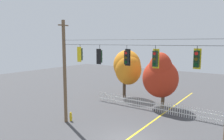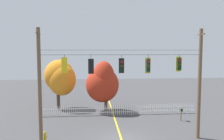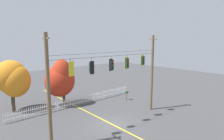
{
  "view_description": "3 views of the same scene",
  "coord_description": "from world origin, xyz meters",
  "px_view_note": "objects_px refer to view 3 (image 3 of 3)",
  "views": [
    {
      "loc": [
        7.67,
        -12.7,
        7.16
      ],
      "look_at": [
        -1.34,
        0.06,
        5.11
      ],
      "focal_mm": 34.04,
      "sensor_mm": 36.0,
      "label": 1
    },
    {
      "loc": [
        -2.3,
        -17.45,
        7.28
      ],
      "look_at": [
        -0.82,
        -0.28,
        5.8
      ],
      "focal_mm": 35.83,
      "sensor_mm": 36.0,
      "label": 2
    },
    {
      "loc": [
        -11.88,
        -13.54,
        8.43
      ],
      "look_at": [
        -0.31,
        -0.36,
        5.68
      ],
      "focal_mm": 30.11,
      "sensor_mm": 36.0,
      "label": 3
    }
  ],
  "objects_px": {
    "traffic_signal_eastbound_side": "(71,69)",
    "autumn_maple_near_fence": "(13,79)",
    "traffic_signal_southbound_primary": "(112,65)",
    "roadside_mailbox": "(126,92)",
    "traffic_signal_northbound_primary": "(91,67)",
    "traffic_signal_westbound_side": "(143,60)",
    "traffic_signal_northbound_secondary": "(127,63)",
    "autumn_maple_mid": "(61,79)",
    "fire_hydrant": "(52,140)"
  },
  "relations": [
    {
      "from": "traffic_signal_eastbound_side",
      "to": "autumn_maple_near_fence",
      "type": "height_order",
      "value": "traffic_signal_eastbound_side"
    },
    {
      "from": "traffic_signal_eastbound_side",
      "to": "traffic_signal_southbound_primary",
      "type": "height_order",
      "value": "same"
    },
    {
      "from": "roadside_mailbox",
      "to": "autumn_maple_near_fence",
      "type": "bearing_deg",
      "value": 155.62
    },
    {
      "from": "traffic_signal_northbound_primary",
      "to": "traffic_signal_westbound_side",
      "type": "height_order",
      "value": "same"
    },
    {
      "from": "traffic_signal_northbound_secondary",
      "to": "roadside_mailbox",
      "type": "distance_m",
      "value": 8.31
    },
    {
      "from": "traffic_signal_southbound_primary",
      "to": "autumn_maple_mid",
      "type": "bearing_deg",
      "value": 97.1
    },
    {
      "from": "traffic_signal_eastbound_side",
      "to": "fire_hydrant",
      "type": "height_order",
      "value": "traffic_signal_eastbound_side"
    },
    {
      "from": "traffic_signal_westbound_side",
      "to": "traffic_signal_southbound_primary",
      "type": "bearing_deg",
      "value": -180.0
    },
    {
      "from": "traffic_signal_westbound_side",
      "to": "roadside_mailbox",
      "type": "relative_size",
      "value": 1.01
    },
    {
      "from": "traffic_signal_northbound_primary",
      "to": "roadside_mailbox",
      "type": "xyz_separation_m",
      "value": [
        9.27,
        4.65,
        -4.99
      ]
    },
    {
      "from": "traffic_signal_northbound_primary",
      "to": "autumn_maple_mid",
      "type": "distance_m",
      "value": 9.35
    },
    {
      "from": "traffic_signal_westbound_side",
      "to": "autumn_maple_near_fence",
      "type": "relative_size",
      "value": 0.22
    },
    {
      "from": "traffic_signal_northbound_primary",
      "to": "fire_hydrant",
      "type": "xyz_separation_m",
      "value": [
        -3.75,
        0.39,
        -5.67
      ]
    },
    {
      "from": "fire_hydrant",
      "to": "autumn_maple_mid",
      "type": "bearing_deg",
      "value": 59.19
    },
    {
      "from": "traffic_signal_northbound_primary",
      "to": "autumn_maple_mid",
      "type": "xyz_separation_m",
      "value": [
        1.31,
        8.87,
        -2.64
      ]
    },
    {
      "from": "traffic_signal_southbound_primary",
      "to": "fire_hydrant",
      "type": "bearing_deg",
      "value": 176.52
    },
    {
      "from": "autumn_maple_near_fence",
      "to": "fire_hydrant",
      "type": "bearing_deg",
      "value": -89.26
    },
    {
      "from": "autumn_maple_mid",
      "to": "fire_hydrant",
      "type": "distance_m",
      "value": 10.33
    },
    {
      "from": "traffic_signal_westbound_side",
      "to": "autumn_maple_near_fence",
      "type": "distance_m",
      "value": 15.41
    },
    {
      "from": "roadside_mailbox",
      "to": "traffic_signal_eastbound_side",
      "type": "bearing_deg",
      "value": -157.64
    },
    {
      "from": "traffic_signal_northbound_primary",
      "to": "autumn_maple_near_fence",
      "type": "relative_size",
      "value": 0.24
    },
    {
      "from": "traffic_signal_southbound_primary",
      "to": "traffic_signal_eastbound_side",
      "type": "bearing_deg",
      "value": -179.75
    },
    {
      "from": "fire_hydrant",
      "to": "roadside_mailbox",
      "type": "height_order",
      "value": "roadside_mailbox"
    },
    {
      "from": "traffic_signal_southbound_primary",
      "to": "traffic_signal_northbound_secondary",
      "type": "relative_size",
      "value": 0.98
    },
    {
      "from": "autumn_maple_mid",
      "to": "roadside_mailbox",
      "type": "bearing_deg",
      "value": -27.95
    },
    {
      "from": "traffic_signal_eastbound_side",
      "to": "autumn_maple_near_fence",
      "type": "bearing_deg",
      "value": 99.89
    },
    {
      "from": "traffic_signal_northbound_primary",
      "to": "traffic_signal_northbound_secondary",
      "type": "relative_size",
      "value": 0.99
    },
    {
      "from": "traffic_signal_eastbound_side",
      "to": "roadside_mailbox",
      "type": "height_order",
      "value": "traffic_signal_eastbound_side"
    },
    {
      "from": "traffic_signal_westbound_side",
      "to": "roadside_mailbox",
      "type": "height_order",
      "value": "traffic_signal_westbound_side"
    },
    {
      "from": "traffic_signal_eastbound_side",
      "to": "traffic_signal_southbound_primary",
      "type": "relative_size",
      "value": 0.96
    },
    {
      "from": "fire_hydrant",
      "to": "traffic_signal_eastbound_side",
      "type": "bearing_deg",
      "value": -12.93
    },
    {
      "from": "traffic_signal_westbound_side",
      "to": "autumn_maple_near_fence",
      "type": "height_order",
      "value": "traffic_signal_westbound_side"
    },
    {
      "from": "traffic_signal_southbound_primary",
      "to": "traffic_signal_northbound_secondary",
      "type": "distance_m",
      "value": 2.13
    },
    {
      "from": "traffic_signal_southbound_primary",
      "to": "autumn_maple_near_fence",
      "type": "distance_m",
      "value": 12.5
    },
    {
      "from": "traffic_signal_northbound_primary",
      "to": "autumn_maple_mid",
      "type": "height_order",
      "value": "traffic_signal_northbound_primary"
    },
    {
      "from": "traffic_signal_northbound_secondary",
      "to": "autumn_maple_mid",
      "type": "height_order",
      "value": "traffic_signal_northbound_secondary"
    },
    {
      "from": "traffic_signal_eastbound_side",
      "to": "autumn_maple_mid",
      "type": "distance_m",
      "value": 9.87
    },
    {
      "from": "autumn_maple_mid",
      "to": "fire_hydrant",
      "type": "relative_size",
      "value": 7.31
    },
    {
      "from": "fire_hydrant",
      "to": "roadside_mailbox",
      "type": "distance_m",
      "value": 13.71
    },
    {
      "from": "traffic_signal_eastbound_side",
      "to": "traffic_signal_southbound_primary",
      "type": "bearing_deg",
      "value": 0.25
    },
    {
      "from": "traffic_signal_westbound_side",
      "to": "roadside_mailbox",
      "type": "distance_m",
      "value": 7.24
    },
    {
      "from": "traffic_signal_northbound_secondary",
      "to": "autumn_maple_near_fence",
      "type": "height_order",
      "value": "traffic_signal_northbound_secondary"
    },
    {
      "from": "traffic_signal_eastbound_side",
      "to": "traffic_signal_northbound_primary",
      "type": "relative_size",
      "value": 0.95
    },
    {
      "from": "traffic_signal_westbound_side",
      "to": "autumn_maple_mid",
      "type": "bearing_deg",
      "value": 123.13
    },
    {
      "from": "traffic_signal_eastbound_side",
      "to": "autumn_maple_near_fence",
      "type": "distance_m",
      "value": 10.99
    },
    {
      "from": "autumn_maple_near_fence",
      "to": "traffic_signal_westbound_side",
      "type": "bearing_deg",
      "value": -43.99
    },
    {
      "from": "traffic_signal_southbound_primary",
      "to": "roadside_mailbox",
      "type": "height_order",
      "value": "traffic_signal_southbound_primary"
    },
    {
      "from": "traffic_signal_northbound_primary",
      "to": "traffic_signal_southbound_primary",
      "type": "bearing_deg",
      "value": 0.45
    },
    {
      "from": "traffic_signal_eastbound_side",
      "to": "autumn_maple_near_fence",
      "type": "relative_size",
      "value": 0.23
    },
    {
      "from": "traffic_signal_northbound_primary",
      "to": "autumn_maple_near_fence",
      "type": "xyz_separation_m",
      "value": [
        -3.88,
        10.61,
        -2.12
      ]
    }
  ]
}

